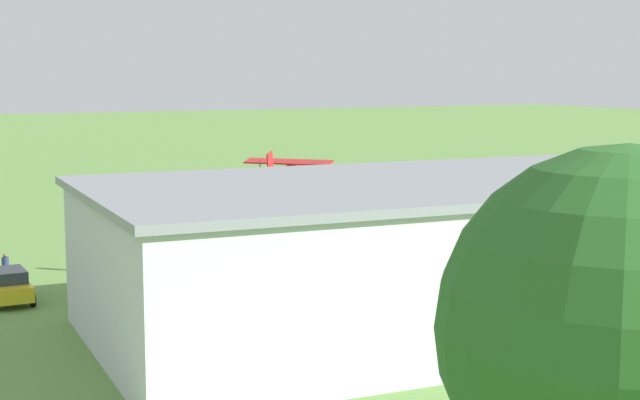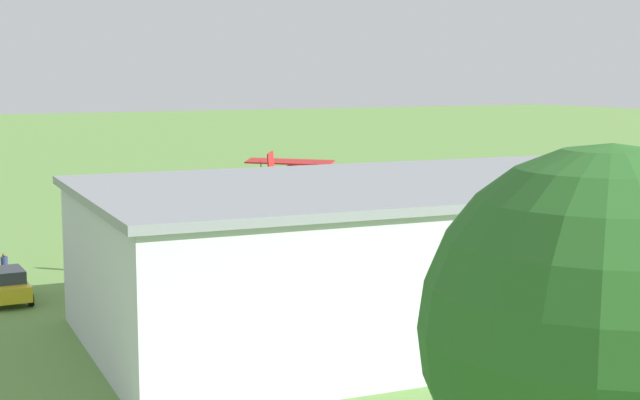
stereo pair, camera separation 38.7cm
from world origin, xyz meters
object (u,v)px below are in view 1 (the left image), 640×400
Objects in this scene: truck_box_grey at (567,212)px; person_at_fence_line at (453,226)px; tree_near_perimeter_road at (622,332)px; person_by_parked_cars at (468,227)px; person_watching_takeoff at (5,267)px; biplane at (284,176)px; person_beside_truck at (93,275)px; person_crossing_taxiway at (82,256)px; hangar at (494,246)px; car_yellow at (8,285)px.

truck_box_grey is 8.02m from person_at_fence_line.
person_by_parked_cars is at bearing -122.54° from tree_near_perimeter_road.
person_by_parked_cars is at bearing 178.34° from person_watching_takeoff.
biplane reaches higher than person_watching_takeoff.
tree_near_perimeter_road is at bearing 70.87° from biplane.
person_beside_truck is 1.10× the size of person_watching_takeoff.
biplane is 25.18m from person_crossing_taxiway.
person_by_parked_cars is 0.17× the size of tree_near_perimeter_road.
person_by_parked_cars is at bearing -172.07° from person_beside_truck.
hangar is 26.53m from person_watching_takeoff.
person_crossing_taxiway is 25.78m from person_by_parked_cars.
car_yellow is 7.75m from person_crossing_taxiway.
person_watching_takeoff is 30.10m from person_by_parked_cars.
car_yellow is 31.04m from person_by_parked_cars.
hangar is 9.24× the size of car_yellow.
person_watching_takeoff is at bearing -51.01° from person_beside_truck.
person_at_fence_line is at bearing -179.05° from person_watching_takeoff.
person_crossing_taxiway is at bearing -90.30° from tree_near_perimeter_road.
truck_box_grey is at bearing -176.97° from person_beside_truck.
biplane is 4.71× the size of person_at_fence_line.
person_watching_takeoff is (-0.65, -5.20, -0.11)m from car_yellow.
person_at_fence_line is at bearing 109.87° from biplane.
person_watching_takeoff is at bearing 9.38° from person_crossing_taxiway.
truck_box_grey reaches higher than person_at_fence_line.
car_yellow is at bearing -33.47° from hangar.
person_beside_truck is at bearing -89.30° from tree_near_perimeter_road.
person_crossing_taxiway is (19.79, 15.42, -2.20)m from biplane.
person_at_fence_line is 29.80m from person_watching_takeoff.
person_by_parked_cars is (-11.01, -17.37, -2.46)m from hangar.
person_crossing_taxiway is at bearing -170.62° from person_watching_takeoff.
person_beside_truck is (-4.33, -0.65, -0.02)m from car_yellow.
truck_box_grey is (-17.97, -15.46, -1.63)m from hangar.
truck_box_grey is at bearing -130.34° from tree_near_perimeter_road.
person_beside_truck is at bearing 128.99° from person_watching_takeoff.
hangar is 24.70× the size of person_watching_takeoff.
hangar reaches higher than person_crossing_taxiway.
car_yellow is at bearing 10.60° from person_at_fence_line.
hangar is at bearing 40.71° from truck_box_grey.
person_watching_takeoff is at bearing 33.76° from biplane.
hangar is 5.08× the size of biplane.
person_by_parked_cars is (6.96, -1.91, -0.82)m from truck_box_grey.
person_watching_takeoff is at bearing -97.08° from car_yellow.
car_yellow is at bearing 40.72° from biplane.
person_crossing_taxiway reaches higher than person_beside_truck.
person_crossing_taxiway reaches higher than car_yellow.
person_beside_truck is 26.66m from person_by_parked_cars.
person_crossing_taxiway is 1.16× the size of person_watching_takeoff.
car_yellow is at bearing 8.52° from person_beside_truck.
tree_near_perimeter_road is at bearing 90.70° from person_beside_truck.
biplane reaches higher than person_crossing_taxiway.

